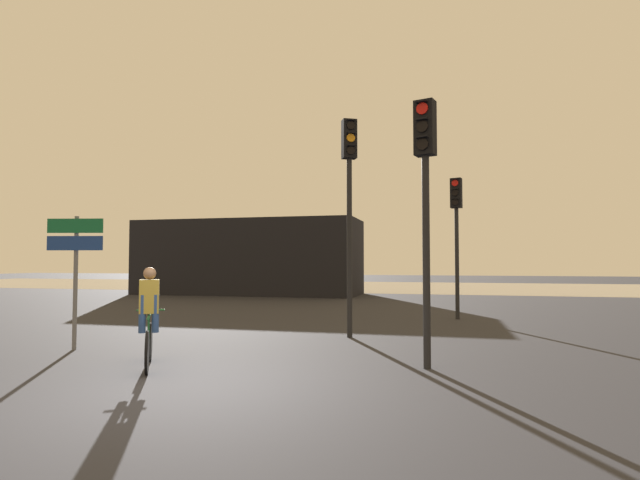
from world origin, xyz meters
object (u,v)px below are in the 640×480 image
at_px(traffic_light_center, 349,187).
at_px(cyclist, 149,317).
at_px(traffic_light_near_right, 425,181).
at_px(traffic_light_far_right, 456,221).
at_px(distant_building, 249,257).
at_px(direction_sign_post, 75,257).

xyz_separation_m(traffic_light_center, cyclist, (-2.53, -4.01, -2.61)).
xyz_separation_m(traffic_light_near_right, traffic_light_far_right, (0.65, 7.29, -0.07)).
bearing_deg(traffic_light_far_right, traffic_light_near_right, 99.36).
height_order(traffic_light_far_right, cyclist, traffic_light_far_right).
bearing_deg(cyclist, traffic_light_center, 27.65).
bearing_deg(distant_building, direction_sign_post, -79.22).
xyz_separation_m(direction_sign_post, cyclist, (2.37, -1.12, -0.97)).
relative_size(traffic_light_far_right, direction_sign_post, 1.63).
relative_size(direction_sign_post, cyclist, 1.60).
relative_size(traffic_light_near_right, cyclist, 2.67).
distance_m(traffic_light_far_right, cyclist, 9.95).
distance_m(traffic_light_far_right, direction_sign_post, 10.37).
bearing_deg(traffic_light_far_right, distant_building, -27.43).
xyz_separation_m(traffic_light_near_right, cyclist, (-4.34, -1.05, -2.20)).
bearing_deg(traffic_light_near_right, distant_building, -43.12).
height_order(traffic_light_far_right, direction_sign_post, traffic_light_far_right).
distance_m(distant_building, traffic_light_far_right, 14.17).
distance_m(distant_building, traffic_light_near_right, 19.46).
bearing_deg(traffic_light_near_right, cyclist, 29.94).
height_order(traffic_light_near_right, traffic_light_center, traffic_light_center).
distance_m(distant_building, cyclist, 18.66).
xyz_separation_m(traffic_light_far_right, direction_sign_post, (-7.36, -7.22, -1.16)).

